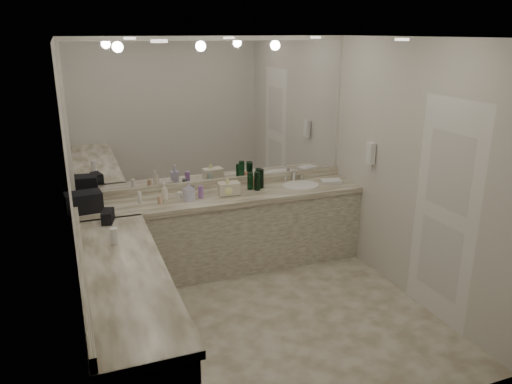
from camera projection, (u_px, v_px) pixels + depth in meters
name	position (u px, v px, depth m)	size (l,w,h in m)	color
floor	(264.00, 319.00, 4.81)	(3.20, 3.20, 0.00)	beige
ceiling	(265.00, 37.00, 4.01)	(3.20, 3.20, 0.00)	white
wall_back	(216.00, 154.00, 5.74)	(3.20, 0.02, 2.60)	beige
wall_left	(73.00, 213.00, 3.87)	(0.02, 3.00, 2.60)	beige
wall_right	(414.00, 173.00, 4.96)	(0.02, 3.00, 2.60)	beige
vanity_back_base	(225.00, 234.00, 5.75)	(3.20, 0.60, 0.84)	beige
vanity_back_top	(225.00, 197.00, 5.60)	(3.20, 0.64, 0.06)	beige
vanity_left_base	(127.00, 324.00, 3.97)	(0.60, 2.40, 0.84)	beige
vanity_left_top	(123.00, 273.00, 3.84)	(0.64, 2.42, 0.06)	beige
backsplash_back	(217.00, 183.00, 5.83)	(3.20, 0.04, 0.10)	beige
backsplash_left	(81.00, 254.00, 3.98)	(0.04, 3.00, 0.10)	beige
mirror_back	(215.00, 113.00, 5.59)	(3.12, 0.01, 1.55)	white
mirror_left	(68.00, 154.00, 3.72)	(0.01, 2.92, 1.55)	white
sink	(301.00, 186.00, 5.92)	(0.44, 0.44, 0.03)	white
faucet	(293.00, 175.00, 6.09)	(0.24, 0.16, 0.14)	silver
wall_phone	(371.00, 153.00, 5.55)	(0.06, 0.10, 0.24)	white
door	(445.00, 213.00, 4.58)	(0.02, 0.82, 2.10)	white
black_toiletry_bag	(84.00, 202.00, 5.03)	(0.36, 0.22, 0.20)	black
black_bag_spill	(108.00, 216.00, 4.77)	(0.10, 0.21, 0.12)	black
cream_cosmetic_case	(229.00, 189.00, 5.57)	(0.24, 0.15, 0.14)	beige
hand_towel	(331.00, 181.00, 6.02)	(0.23, 0.15, 0.04)	white
lotion_left	(114.00, 236.00, 4.27)	(0.06, 0.06, 0.15)	white
soap_bottle_a	(165.00, 192.00, 5.37)	(0.08, 0.08, 0.20)	white
soap_bottle_b	(189.00, 191.00, 5.36)	(0.10, 0.10, 0.22)	silver
soap_bottle_c	(227.00, 187.00, 5.54)	(0.15, 0.15, 0.19)	#FFFBA0
green_bottle_0	(257.00, 181.00, 5.72)	(0.07, 0.07, 0.21)	#124522
green_bottle_1	(258.00, 178.00, 5.85)	(0.07, 0.07, 0.22)	#124522
green_bottle_2	(261.00, 179.00, 5.81)	(0.07, 0.07, 0.22)	#124522
green_bottle_3	(250.00, 181.00, 5.76)	(0.07, 0.07, 0.20)	#124522
amenity_bottle_0	(201.00, 192.00, 5.46)	(0.06, 0.06, 0.14)	#9966B2
amenity_bottle_1	(180.00, 195.00, 5.48)	(0.05, 0.05, 0.07)	white
amenity_bottle_2	(256.00, 183.00, 5.85)	(0.06, 0.06, 0.11)	#E57F66
amenity_bottle_3	(160.00, 200.00, 5.29)	(0.05, 0.05, 0.08)	#E0B28C
amenity_bottle_4	(191.00, 190.00, 5.59)	(0.07, 0.07, 0.10)	#3F3F4C
amenity_bottle_5	(221.00, 188.00, 5.64)	(0.05, 0.05, 0.11)	silver
amenity_bottle_6	(139.00, 197.00, 5.30)	(0.04, 0.04, 0.13)	white
amenity_bottle_7	(231.00, 190.00, 5.59)	(0.06, 0.06, 0.10)	silver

